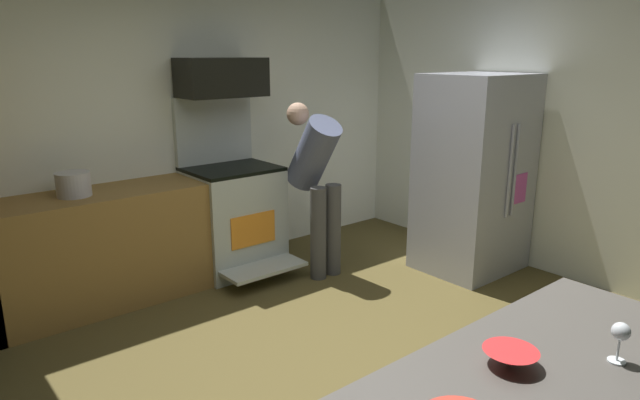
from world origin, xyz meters
TOP-DOWN VIEW (x-y plane):
  - ground_plane at (0.00, 0.00)m, footprint 5.20×4.80m
  - wall_back at (0.00, 2.34)m, footprint 5.20×0.12m
  - wall_right at (2.54, 0.00)m, footprint 0.12×4.80m
  - lower_cabinet_run at (-0.90, 1.98)m, footprint 2.40×0.60m
  - oven_range at (0.34, 1.97)m, footprint 0.76×0.95m
  - microwave at (0.34, 2.06)m, footprint 0.74×0.38m
  - refrigerator at (2.03, 0.62)m, footprint 0.87×0.76m
  - person_cook at (0.87, 1.42)m, footprint 0.31×0.61m
  - mixing_bowl_small at (-0.55, -1.37)m, footprint 0.19×0.19m
  - wine_glass_mid at (-0.25, -1.59)m, footprint 0.06×0.06m
  - stock_pot at (-0.99, 1.98)m, footprint 0.25×0.25m

SIDE VIEW (x-z plane):
  - ground_plane at x=0.00m, z-range -0.02..0.00m
  - lower_cabinet_run at x=-0.90m, z-range 0.00..0.90m
  - oven_range at x=0.34m, z-range -0.26..1.29m
  - refrigerator at x=2.03m, z-range 0.00..1.76m
  - person_cook at x=0.87m, z-range 0.13..1.64m
  - mixing_bowl_small at x=-0.55m, z-range 0.90..0.96m
  - stock_pot at x=-0.99m, z-range 0.90..1.08m
  - wine_glass_mid at x=-0.25m, z-range 0.93..1.08m
  - wall_back at x=0.00m, z-range 0.00..2.60m
  - wall_right at x=2.54m, z-range 0.00..2.60m
  - microwave at x=0.34m, z-range 1.56..1.89m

